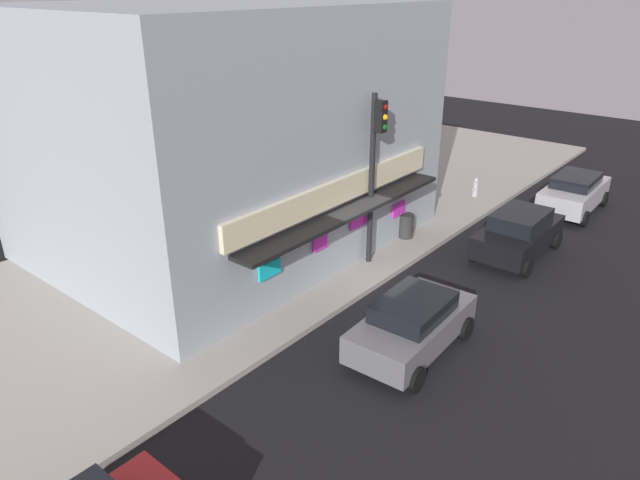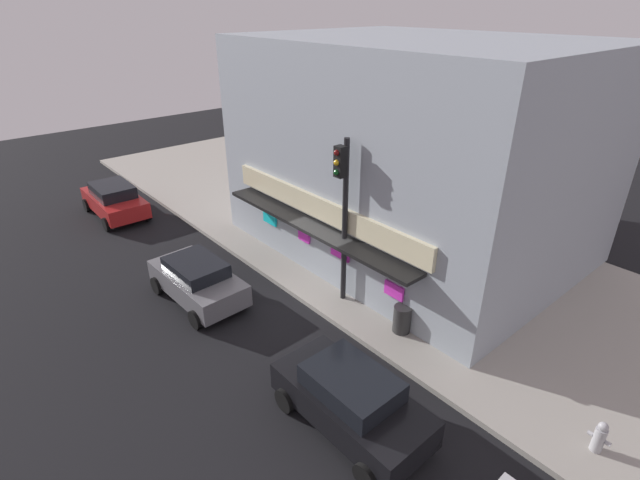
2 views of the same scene
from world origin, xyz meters
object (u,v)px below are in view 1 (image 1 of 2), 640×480
at_px(fire_hydrant, 475,187).
at_px(parked_car_silver, 574,192).
at_px(trash_can, 406,226).
at_px(parked_car_black, 519,233).
at_px(pedestrian, 330,229).
at_px(potted_plant_by_doorway, 221,282).
at_px(parked_car_grey, 412,324).
at_px(traffic_light, 375,159).

bearing_deg(fire_hydrant, parked_car_silver, -70.48).
relative_size(trash_can, parked_car_black, 0.22).
xyz_separation_m(pedestrian, potted_plant_by_doorway, (-4.44, 0.53, -0.37)).
bearing_deg(potted_plant_by_doorway, trash_can, -12.52).
xyz_separation_m(pedestrian, parked_car_black, (4.54, -4.77, -0.35)).
bearing_deg(parked_car_grey, potted_plant_by_doorway, 106.13).
relative_size(potted_plant_by_doorway, parked_car_grey, 0.27).
height_order(pedestrian, parked_car_silver, pedestrian).
bearing_deg(parked_car_black, fire_hydrant, 40.41).
relative_size(traffic_light, parked_car_black, 1.37).
height_order(traffic_light, trash_can, traffic_light).
bearing_deg(parked_car_black, parked_car_silver, -0.98).
height_order(trash_can, parked_car_grey, parked_car_grey).
xyz_separation_m(traffic_light, potted_plant_by_doorway, (-4.96, 1.88, -2.94)).
xyz_separation_m(fire_hydrant, potted_plant_by_doorway, (-13.27, 1.64, 0.23)).
relative_size(potted_plant_by_doorway, parked_car_silver, 0.26).
xyz_separation_m(trash_can, parked_car_silver, (7.11, -3.73, 0.21)).
xyz_separation_m(parked_car_black, parked_car_silver, (5.62, -0.10, -0.01)).
relative_size(traffic_light, parked_car_grey, 1.41).
height_order(pedestrian, parked_car_grey, pedestrian).
bearing_deg(trash_can, traffic_light, -175.15).
height_order(potted_plant_by_doorway, parked_car_silver, parked_car_silver).
bearing_deg(parked_car_silver, potted_plant_by_doorway, 159.74).
height_order(traffic_light, fire_hydrant, traffic_light).
xyz_separation_m(fire_hydrant, parked_car_silver, (1.33, -3.75, 0.25)).
distance_m(fire_hydrant, parked_car_black, 5.64).
height_order(trash_can, potted_plant_by_doorway, potted_plant_by_doorway).
relative_size(parked_car_black, parked_car_silver, 0.98).
bearing_deg(potted_plant_by_doorway, parked_car_silver, -20.26).
distance_m(pedestrian, parked_car_black, 6.59).
xyz_separation_m(traffic_light, parked_car_grey, (-3.37, -3.61, -2.94)).
bearing_deg(parked_car_black, traffic_light, 139.65).
xyz_separation_m(parked_car_grey, parked_car_black, (7.39, 0.19, 0.03)).
bearing_deg(trash_can, parked_car_grey, -147.06).
height_order(fire_hydrant, potted_plant_by_doorway, potted_plant_by_doorway).
bearing_deg(traffic_light, fire_hydrant, 1.64).
distance_m(parked_car_grey, parked_car_silver, 13.02).
distance_m(trash_can, parked_car_black, 3.93).
distance_m(fire_hydrant, potted_plant_by_doorway, 13.38).
height_order(potted_plant_by_doorway, parked_car_black, parked_car_black).
bearing_deg(traffic_light, potted_plant_by_doorway, 159.25).
bearing_deg(parked_car_black, potted_plant_by_doorway, 149.47).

